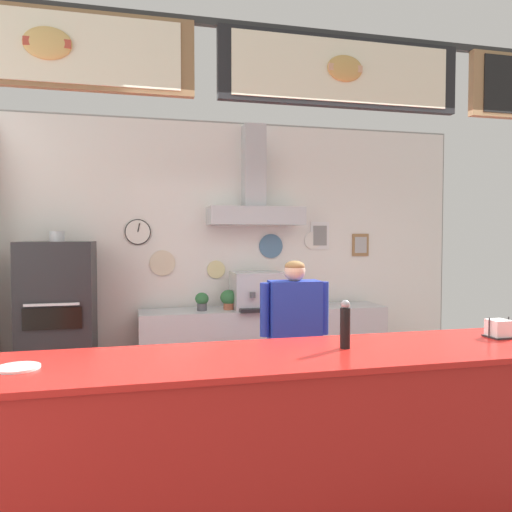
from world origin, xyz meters
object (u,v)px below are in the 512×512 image
(pizza_oven, at_px, (58,326))
(pepper_grinder, at_px, (345,325))
(potted_oregano, at_px, (229,299))
(condiment_plate, at_px, (18,368))
(shop_worker, at_px, (294,346))
(potted_rosemary, at_px, (202,301))
(napkin_holder, at_px, (499,329))
(espresso_machine, at_px, (257,291))
(potted_sage, at_px, (289,295))

(pizza_oven, bearing_deg, pepper_grinder, -54.87)
(potted_oregano, height_order, condiment_plate, potted_oregano)
(potted_oregano, bearing_deg, pepper_grinder, -87.25)
(pizza_oven, relative_size, pepper_grinder, 6.60)
(potted_oregano, bearing_deg, shop_worker, -78.65)
(potted_rosemary, bearing_deg, pizza_oven, -174.20)
(condiment_plate, bearing_deg, napkin_holder, 1.73)
(espresso_machine, bearing_deg, shop_worker, -91.45)
(potted_sage, bearing_deg, potted_rosemary, -178.39)
(espresso_machine, bearing_deg, potted_sage, 3.20)
(potted_sage, xyz_separation_m, potted_oregano, (-0.70, -0.02, -0.01))
(espresso_machine, relative_size, pepper_grinder, 2.08)
(napkin_holder, bearing_deg, espresso_machine, 106.91)
(potted_oregano, bearing_deg, potted_sage, 1.79)
(espresso_machine, xyz_separation_m, condiment_plate, (-1.83, -2.81, -0.01))
(shop_worker, height_order, napkin_holder, shop_worker)
(potted_rosemary, relative_size, napkin_holder, 1.34)
(espresso_machine, relative_size, potted_sage, 2.30)
(potted_oregano, relative_size, pepper_grinder, 0.81)
(condiment_plate, bearing_deg, potted_rosemary, 66.53)
(espresso_machine, bearing_deg, napkin_holder, -73.09)
(pizza_oven, height_order, potted_rosemary, pizza_oven)
(potted_oregano, bearing_deg, potted_rosemary, -178.83)
(shop_worker, distance_m, potted_rosemary, 1.54)
(pizza_oven, distance_m, shop_worker, 2.37)
(potted_rosemary, distance_m, potted_oregano, 0.29)
(potted_rosemary, xyz_separation_m, condiment_plate, (-1.22, -2.80, 0.09))
(condiment_plate, bearing_deg, pepper_grinder, 1.24)
(espresso_machine, height_order, pepper_grinder, pepper_grinder)
(potted_oregano, distance_m, napkin_holder, 2.96)
(pepper_grinder, relative_size, condiment_plate, 1.34)
(pepper_grinder, bearing_deg, condiment_plate, -178.76)
(espresso_machine, bearing_deg, potted_oregano, -179.86)
(potted_sage, height_order, napkin_holder, napkin_holder)
(espresso_machine, distance_m, potted_oregano, 0.33)
(pizza_oven, height_order, potted_oregano, pizza_oven)
(shop_worker, xyz_separation_m, espresso_machine, (0.04, 1.42, 0.30))
(potted_sage, bearing_deg, potted_oregano, -178.21)
(shop_worker, bearing_deg, espresso_machine, -88.29)
(pizza_oven, bearing_deg, napkin_holder, -42.00)
(shop_worker, xyz_separation_m, potted_oregano, (-0.29, 1.42, 0.22))
(espresso_machine, bearing_deg, potted_rosemary, -179.37)
(potted_rosemary, xyz_separation_m, napkin_holder, (1.44, -2.72, 0.13))
(potted_oregano, bearing_deg, espresso_machine, 0.14)
(pizza_oven, bearing_deg, condiment_plate, -85.60)
(shop_worker, height_order, pepper_grinder, shop_worker)
(pepper_grinder, bearing_deg, napkin_holder, 2.53)
(pizza_oven, xyz_separation_m, condiment_plate, (0.20, -2.66, 0.27))
(potted_oregano, bearing_deg, condiment_plate, -118.23)
(pizza_oven, distance_m, potted_oregano, 1.73)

